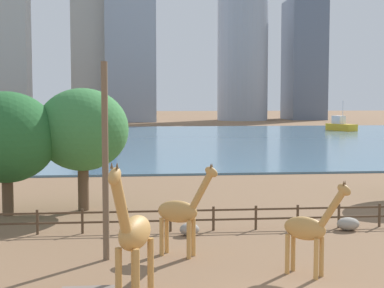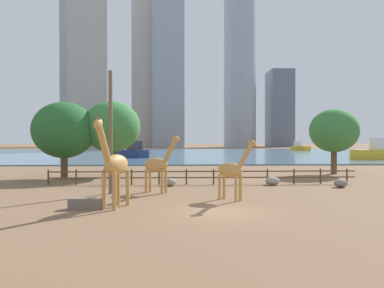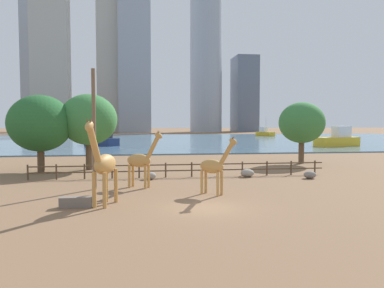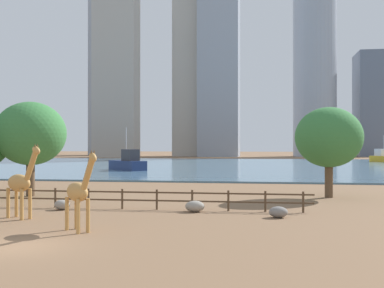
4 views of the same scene
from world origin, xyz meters
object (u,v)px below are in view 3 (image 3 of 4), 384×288
object	(u,v)px
boulder_small	(247,173)
boat_tug	(102,140)
boat_ferry	(265,133)
boulder_by_pole	(310,175)
tree_right_tall	(302,123)
tree_left_large	(40,123)
tree_center_broad	(89,120)
giraffe_companion	(104,164)
giraffe_young	(141,160)
utility_pole	(94,129)
boat_sailboat	(338,139)
boulder_near_fence	(150,176)
giraffe_tall	(214,166)
feeding_trough	(76,202)

from	to	relation	value
boulder_small	boat_tug	xyz separation A→B (m)	(-16.89, 43.48, 0.97)
boulder_small	boat_ferry	size ratio (longest dim) A/B	0.17
boulder_by_pole	boat_tug	world-z (taller)	boat_tug
boulder_by_pole	tree_right_tall	distance (m)	12.88
tree_left_large	tree_center_broad	size ratio (longest dim) A/B	0.97
giraffe_companion	giraffe_young	world-z (taller)	giraffe_companion
tree_right_tall	boat_tug	distance (m)	42.91
boat_tug	utility_pole	bearing A→B (deg)	139.22
giraffe_companion	giraffe_young	size ratio (longest dim) A/B	1.20
boulder_by_pole	tree_left_large	xyz separation A→B (m)	(-24.06, 7.62, 4.39)
boat_ferry	boat_sailboat	distance (m)	52.52
boulder_near_fence	tree_right_tall	bearing A→B (deg)	29.16
giraffe_companion	tree_center_broad	distance (m)	17.52
giraffe_tall	feeding_trough	distance (m)	9.00
boulder_by_pole	boat_ferry	bearing A→B (deg)	73.53
giraffe_young	tree_right_tall	world-z (taller)	tree_right_tall
utility_pole	feeding_trough	distance (m)	6.98
tree_left_large	tree_right_tall	xyz separation A→B (m)	(28.32, 3.70, 0.04)
boulder_by_pole	boat_tug	xyz separation A→B (m)	(-21.97, 45.10, 1.00)
tree_right_tall	boat_tug	world-z (taller)	tree_right_tall
giraffe_young	boulder_near_fence	xyz separation A→B (m)	(0.76, 3.89, -1.70)
utility_pole	boat_tug	size ratio (longest dim) A/B	1.19
feeding_trough	tree_center_broad	distance (m)	17.96
feeding_trough	tree_right_tall	size ratio (longest dim) A/B	0.25
feeding_trough	tree_center_broad	bearing A→B (deg)	95.11
feeding_trough	boat_sailboat	distance (m)	61.36
boulder_by_pole	feeding_trough	xyz separation A→B (m)	(-18.09, -8.50, -0.02)
utility_pole	boat_sailboat	xyz separation A→B (m)	(40.83, 39.76, -2.82)
utility_pole	boat_sailboat	bearing A→B (deg)	44.24
tree_center_broad	tree_right_tall	size ratio (longest dim) A/B	1.07
utility_pole	boat_ferry	xyz separation A→B (m)	(44.14, 92.17, -3.09)
feeding_trough	boat_sailboat	size ratio (longest dim) A/B	0.19
feeding_trough	utility_pole	bearing A→B (deg)	86.23
utility_pole	boulder_near_fence	xyz separation A→B (m)	(4.07, 4.13, -4.00)
giraffe_tall	feeding_trough	size ratio (longest dim) A/B	2.21
tree_left_large	tree_right_tall	size ratio (longest dim) A/B	1.04
boat_ferry	boat_tug	size ratio (longest dim) A/B	1.01
utility_pole	tree_right_tall	size ratio (longest dim) A/B	1.21
boulder_by_pole	boat_tug	size ratio (longest dim) A/B	0.15
utility_pole	boulder_small	distance (m)	13.98
giraffe_young	tree_center_broad	xyz separation A→B (m)	(-5.23, 11.32, 3.05)
giraffe_companion	utility_pole	world-z (taller)	utility_pole
tree_right_tall	boat_ferry	bearing A→B (deg)	74.15
giraffe_young	boat_ferry	world-z (taller)	boat_ferry
giraffe_young	tree_center_broad	distance (m)	12.84
giraffe_companion	boat_ferry	world-z (taller)	boat_ferry
giraffe_companion	boulder_small	xyz separation A→B (m)	(11.47, 9.91, -2.06)
boat_ferry	tree_right_tall	bearing A→B (deg)	-38.53
boulder_small	boat_tug	world-z (taller)	boat_tug
boat_ferry	giraffe_young	bearing A→B (deg)	-46.63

